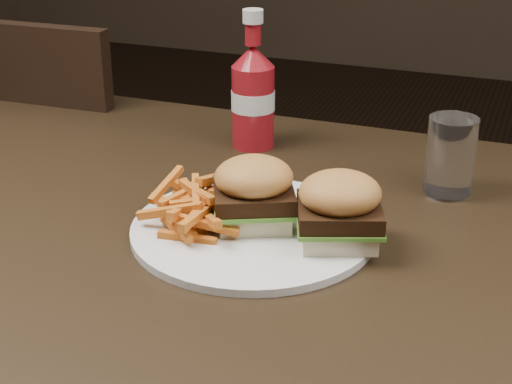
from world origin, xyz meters
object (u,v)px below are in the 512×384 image
(dining_table, at_px, (240,237))
(ketchup_bottle, at_px, (253,108))
(chair_far, at_px, (83,213))
(plate, at_px, (253,230))
(tumbler, at_px, (451,155))

(dining_table, relative_size, ketchup_bottle, 9.35)
(chair_far, height_order, plate, plate)
(dining_table, distance_m, tumbler, 0.30)
(chair_far, xyz_separation_m, ketchup_bottle, (0.50, -0.26, 0.38))
(dining_table, bearing_deg, ketchup_bottle, 107.68)
(dining_table, bearing_deg, chair_far, 138.86)
(dining_table, relative_size, plate, 4.12)
(dining_table, xyz_separation_m, plate, (0.03, -0.02, 0.03))
(chair_far, xyz_separation_m, tumbler, (0.81, -0.33, 0.38))
(dining_table, relative_size, chair_far, 2.80)
(plate, height_order, tumbler, tumbler)
(tumbler, bearing_deg, ketchup_bottle, 166.49)
(plate, distance_m, ketchup_bottle, 0.30)
(chair_far, distance_m, tumbler, 0.95)
(plate, bearing_deg, chair_far, 138.90)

